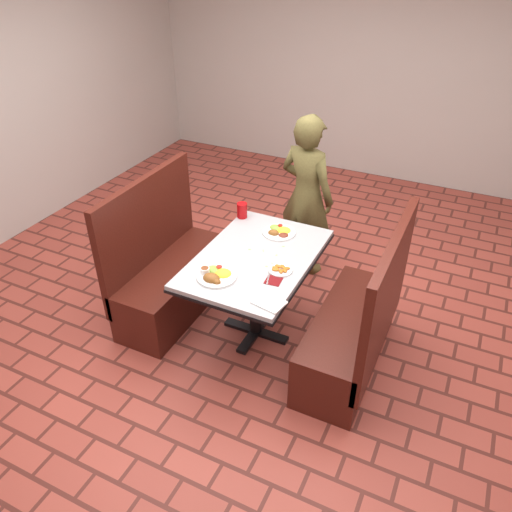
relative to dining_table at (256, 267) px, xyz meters
The scene contains 15 objects.
room 1.26m from the dining_table, ahead, with size 7.00×7.04×2.82m.
dining_table is the anchor object (origin of this frame).
booth_bench_left 0.86m from the dining_table, behind, with size 0.47×1.20×1.17m.
booth_bench_right 0.86m from the dining_table, ahead, with size 0.47×1.20×1.17m.
diner_person 1.08m from the dining_table, 90.79° to the left, with size 0.55×0.36×1.50m, color brown.
near_dinner_plate 0.41m from the dining_table, 110.31° to the right, with size 0.28×0.28×0.09m.
far_dinner_plate 0.40m from the dining_table, 86.36° to the left, with size 0.26×0.26×0.07m.
plantain_plate 0.28m from the dining_table, 21.61° to the right, with size 0.17×0.17×0.03m.
maroon_napkin 0.35m from the dining_table, 43.11° to the right, with size 0.11×0.11×0.00m, color #610E11.
spoon_utensil 0.32m from the dining_table, 47.93° to the right, with size 0.01×0.13×0.00m, color #B8B8BD.
red_tumbler 0.62m from the dining_table, 126.79° to the left, with size 0.09×0.09×0.13m, color #B00B0E.
paper_napkin 0.57m from the dining_table, 55.53° to the right, with size 0.20×0.15×0.01m, color white.
knife_utensil 0.37m from the dining_table, 99.99° to the right, with size 0.01×0.18×0.00m, color silver.
fork_utensil 0.41m from the dining_table, 105.29° to the right, with size 0.01×0.14×0.00m, color silver.
lettuce_shreds 0.12m from the dining_table, 56.31° to the left, with size 0.28×0.32×0.00m, color #84C14D, non-canonical shape.
Camera 1 is at (1.33, -2.76, 2.77)m, focal length 35.00 mm.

